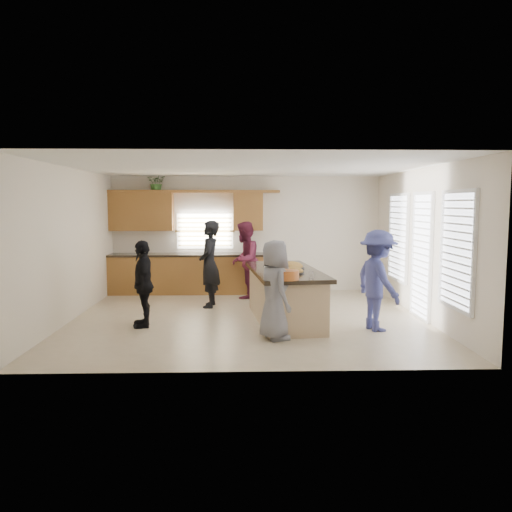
{
  "coord_description": "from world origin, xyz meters",
  "views": [
    {
      "loc": [
        -0.13,
        -9.19,
        2.14
      ],
      "look_at": [
        0.16,
        0.23,
        1.15
      ],
      "focal_mm": 35.0,
      "sensor_mm": 36.0,
      "label": 1
    }
  ],
  "objects_px": {
    "woman_left_back": "(210,264)",
    "woman_right_front": "(275,290)",
    "woman_left_front": "(143,284)",
    "salad_bowl": "(286,274)",
    "island": "(285,296)",
    "woman_left_mid": "(244,260)",
    "woman_right_back": "(378,280)"
  },
  "relations": [
    {
      "from": "salad_bowl",
      "to": "woman_left_front",
      "type": "distance_m",
      "value": 2.58
    },
    {
      "from": "woman_left_mid",
      "to": "woman_right_back",
      "type": "relative_size",
      "value": 1.02
    },
    {
      "from": "woman_left_mid",
      "to": "island",
      "type": "bearing_deg",
      "value": 35.0
    },
    {
      "from": "island",
      "to": "woman_right_front",
      "type": "height_order",
      "value": "woman_right_front"
    },
    {
      "from": "island",
      "to": "woman_left_mid",
      "type": "bearing_deg",
      "value": 101.94
    },
    {
      "from": "woman_left_back",
      "to": "woman_right_back",
      "type": "bearing_deg",
      "value": 58.09
    },
    {
      "from": "woman_left_front",
      "to": "woman_right_front",
      "type": "relative_size",
      "value": 0.96
    },
    {
      "from": "woman_right_back",
      "to": "woman_right_front",
      "type": "bearing_deg",
      "value": 89.01
    },
    {
      "from": "woman_left_front",
      "to": "woman_right_front",
      "type": "distance_m",
      "value": 2.39
    },
    {
      "from": "island",
      "to": "salad_bowl",
      "type": "xyz_separation_m",
      "value": [
        -0.08,
        -1.21,
        0.58
      ]
    },
    {
      "from": "woman_left_back",
      "to": "woman_left_front",
      "type": "bearing_deg",
      "value": -30.29
    },
    {
      "from": "woman_left_back",
      "to": "woman_right_front",
      "type": "relative_size",
      "value": 1.14
    },
    {
      "from": "salad_bowl",
      "to": "woman_right_back",
      "type": "distance_m",
      "value": 1.67
    },
    {
      "from": "woman_left_mid",
      "to": "woman_left_front",
      "type": "relative_size",
      "value": 1.15
    },
    {
      "from": "woman_left_back",
      "to": "woman_right_front",
      "type": "xyz_separation_m",
      "value": [
        1.18,
        -2.5,
        -0.11
      ]
    },
    {
      "from": "woman_left_back",
      "to": "woman_right_front",
      "type": "distance_m",
      "value": 2.77
    },
    {
      "from": "island",
      "to": "woman_left_front",
      "type": "bearing_deg",
      "value": -177.53
    },
    {
      "from": "woman_left_mid",
      "to": "woman_left_front",
      "type": "height_order",
      "value": "woman_left_mid"
    },
    {
      "from": "woman_right_back",
      "to": "island",
      "type": "bearing_deg",
      "value": 47.8
    },
    {
      "from": "woman_left_mid",
      "to": "woman_right_back",
      "type": "distance_m",
      "value": 3.73
    },
    {
      "from": "woman_left_back",
      "to": "woman_left_front",
      "type": "xyz_separation_m",
      "value": [
        -1.05,
        -1.64,
        -0.14
      ]
    },
    {
      "from": "woman_left_back",
      "to": "woman_left_front",
      "type": "relative_size",
      "value": 1.19
    },
    {
      "from": "woman_left_front",
      "to": "woman_right_front",
      "type": "xyz_separation_m",
      "value": [
        2.23,
        -0.86,
        0.03
      ]
    },
    {
      "from": "island",
      "to": "woman_left_front",
      "type": "relative_size",
      "value": 1.85
    },
    {
      "from": "salad_bowl",
      "to": "island",
      "type": "bearing_deg",
      "value": 86.08
    },
    {
      "from": "salad_bowl",
      "to": "woman_right_front",
      "type": "bearing_deg",
      "value": -178.55
    },
    {
      "from": "salad_bowl",
      "to": "woman_left_back",
      "type": "distance_m",
      "value": 2.85
    },
    {
      "from": "island",
      "to": "woman_left_mid",
      "type": "distance_m",
      "value": 2.41
    },
    {
      "from": "woman_left_front",
      "to": "woman_right_back",
      "type": "height_order",
      "value": "woman_right_back"
    },
    {
      "from": "salad_bowl",
      "to": "woman_left_mid",
      "type": "height_order",
      "value": "woman_left_mid"
    },
    {
      "from": "woman_left_mid",
      "to": "woman_right_back",
      "type": "height_order",
      "value": "woman_left_mid"
    },
    {
      "from": "salad_bowl",
      "to": "woman_left_front",
      "type": "height_order",
      "value": "woman_left_front"
    }
  ]
}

